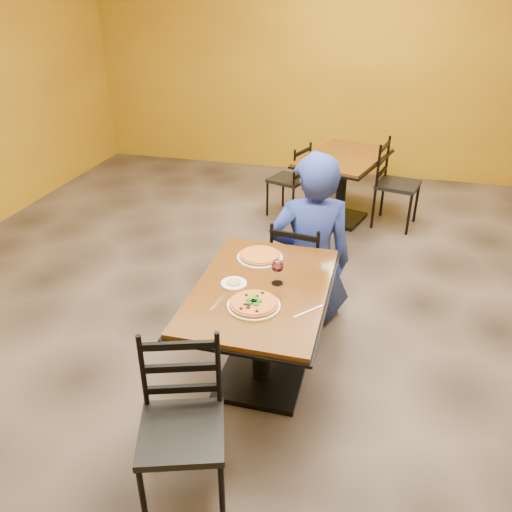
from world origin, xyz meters
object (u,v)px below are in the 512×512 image
(chair_main_far, at_px, (300,269))
(diner, at_px, (311,238))
(table_main, at_px, (261,313))
(pizza_far, at_px, (260,255))
(side_plate, at_px, (234,283))
(pizza_main, at_px, (254,303))
(wine_glass, at_px, (277,271))
(chair_second_right, at_px, (398,185))
(plate_far, at_px, (260,257))
(plate_main, at_px, (254,305))
(chair_second_left, at_px, (288,180))
(table_second, at_px, (343,173))
(chair_main_near, at_px, (182,433))

(chair_main_far, xyz_separation_m, diner, (0.07, 0.05, 0.25))
(table_main, relative_size, pizza_far, 4.39)
(diner, distance_m, side_plate, 0.96)
(pizza_main, relative_size, pizza_far, 1.01)
(pizza_far, distance_m, wine_glass, 0.35)
(chair_second_right, relative_size, plate_far, 3.02)
(plate_main, height_order, plate_far, same)
(chair_second_left, xyz_separation_m, wine_glass, (0.48, -2.77, 0.42))
(side_plate, bearing_deg, wine_glass, 16.42)
(table_second, bearing_deg, wine_glass, -92.52)
(chair_main_far, relative_size, chair_second_right, 0.92)
(chair_second_left, bearing_deg, plate_main, 27.45)
(table_second, xyz_separation_m, plate_main, (-0.20, -3.05, 0.20))
(diner, height_order, plate_main, diner)
(chair_main_far, bearing_deg, diner, -136.76)
(side_plate, bearing_deg, plate_main, -48.24)
(chair_second_right, height_order, diner, diner)
(chair_second_left, relative_size, pizza_far, 2.99)
(plate_far, bearing_deg, plate_main, -79.18)
(plate_far, bearing_deg, chair_second_left, 96.79)
(table_second, distance_m, pizza_main, 3.07)
(chair_main_far, relative_size, plate_main, 2.78)
(plate_main, bearing_deg, pizza_far, 100.82)
(table_main, bearing_deg, chair_main_near, -99.56)
(chair_second_left, bearing_deg, chair_main_near, 23.46)
(chair_main_far, bearing_deg, plate_far, 75.07)
(plate_far, bearing_deg, table_second, 82.92)
(pizza_main, xyz_separation_m, pizza_far, (-0.11, 0.57, 0.00))
(pizza_main, distance_m, wine_glass, 0.30)
(table_second, xyz_separation_m, wine_glass, (-0.12, -2.77, 0.29))
(table_main, distance_m, table_second, 2.84)
(table_second, bearing_deg, plate_far, -97.08)
(table_main, xyz_separation_m, pizza_far, (-0.10, 0.36, 0.21))
(chair_second_left, height_order, plate_far, chair_second_left)
(chair_main_near, relative_size, side_plate, 5.73)
(diner, relative_size, plate_far, 4.39)
(plate_main, distance_m, pizza_far, 0.59)
(chair_main_near, xyz_separation_m, pizza_main, (0.17, 0.74, 0.31))
(pizza_far, bearing_deg, table_second, 82.92)
(table_main, bearing_deg, pizza_far, 105.83)
(diner, relative_size, plate_main, 4.39)
(chair_second_right, xyz_separation_m, wine_glass, (-0.72, -2.77, 0.37))
(pizza_main, xyz_separation_m, plate_far, (-0.11, 0.57, -0.02))
(diner, bearing_deg, wine_glass, 66.26)
(chair_main_near, bearing_deg, chair_second_left, 75.04)
(diner, distance_m, plate_far, 0.59)
(chair_main_near, height_order, wine_glass, wine_glass)
(table_second, distance_m, chair_main_near, 3.81)
(chair_second_right, height_order, side_plate, chair_second_right)
(diner, xyz_separation_m, plate_main, (-0.16, -1.10, 0.07))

